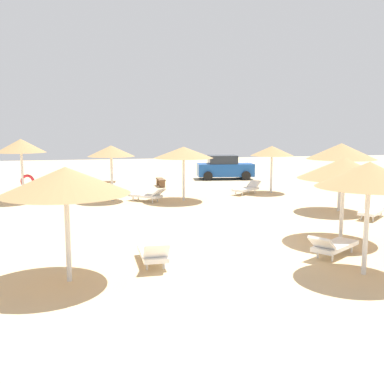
% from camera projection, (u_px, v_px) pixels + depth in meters
% --- Properties ---
extents(ground_plane, '(80.00, 80.00, 0.00)m').
position_uv_depth(ground_plane, '(214.00, 242.00, 13.87)').
color(ground_plane, '#D1B284').
extents(parasol_1, '(2.56, 2.56, 2.80)m').
position_uv_depth(parasol_1, '(369.00, 175.00, 10.48)').
color(parasol_1, silver).
rests_on(parasol_1, ground).
extents(parasol_2, '(2.34, 2.34, 2.77)m').
position_uv_depth(parasol_2, '(111.00, 151.00, 21.59)').
color(parasol_2, silver).
rests_on(parasol_2, ground).
extents(parasol_3, '(2.97, 2.97, 2.71)m').
position_uv_depth(parasol_3, '(184.00, 153.00, 21.67)').
color(parasol_3, silver).
rests_on(parasol_3, ground).
extents(parasol_4, '(2.96, 2.96, 2.97)m').
position_uv_depth(parasol_4, '(341.00, 151.00, 18.79)').
color(parasol_4, silver).
rests_on(parasol_4, ground).
extents(parasol_5, '(2.42, 2.42, 2.64)m').
position_uv_depth(parasol_5, '(272.00, 151.00, 24.42)').
color(parasol_5, silver).
rests_on(parasol_5, ground).
extents(parasol_6, '(2.97, 2.97, 2.72)m').
position_uv_depth(parasol_6, '(66.00, 181.00, 10.00)').
color(parasol_6, silver).
rests_on(parasol_6, ground).
extents(parasol_7, '(2.90, 2.90, 2.68)m').
position_uv_depth(parasol_7, '(344.00, 168.00, 13.80)').
color(parasol_7, silver).
rests_on(parasol_7, ground).
extents(parasol_8, '(2.39, 2.39, 3.10)m').
position_uv_depth(parasol_8, '(21.00, 147.00, 21.37)').
color(parasol_8, silver).
rests_on(parasol_8, ground).
extents(lounger_2, '(2.01, 1.14, 0.63)m').
position_uv_depth(lounger_2, '(89.00, 194.00, 22.22)').
color(lounger_2, white).
rests_on(lounger_2, ground).
extents(lounger_3, '(1.82, 1.77, 0.69)m').
position_uv_depth(lounger_3, '(147.00, 195.00, 21.68)').
color(lounger_3, white).
rests_on(lounger_3, ground).
extents(lounger_4, '(1.87, 1.70, 0.69)m').
position_uv_depth(lounger_4, '(373.00, 210.00, 17.67)').
color(lounger_4, white).
rests_on(lounger_4, ground).
extents(lounger_5, '(1.93, 1.59, 0.69)m').
position_uv_depth(lounger_5, '(247.00, 188.00, 24.21)').
color(lounger_5, white).
rests_on(lounger_5, ground).
extents(lounger_6, '(0.64, 1.85, 0.79)m').
position_uv_depth(lounger_6, '(153.00, 252.00, 11.58)').
color(lounger_6, white).
rests_on(lounger_6, ground).
extents(lounger_7, '(1.94, 1.55, 0.72)m').
position_uv_depth(lounger_7, '(333.00, 245.00, 12.30)').
color(lounger_7, white).
rests_on(lounger_7, ground).
extents(bench_0, '(0.41, 1.50, 0.49)m').
position_uv_depth(bench_0, '(161.00, 181.00, 27.39)').
color(bench_0, brown).
rests_on(bench_0, ground).
extents(bench_1, '(1.55, 0.69, 0.49)m').
position_uv_depth(bench_1, '(103.00, 184.00, 26.07)').
color(bench_1, brown).
rests_on(bench_1, ground).
extents(bench_2, '(0.45, 1.51, 0.49)m').
position_uv_depth(bench_2, '(81.00, 185.00, 25.43)').
color(bench_2, brown).
rests_on(bench_2, ground).
extents(parked_car, '(4.21, 2.45, 1.72)m').
position_uv_depth(parked_car, '(225.00, 168.00, 31.41)').
color(parked_car, '#194C9E').
rests_on(parked_car, ground).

